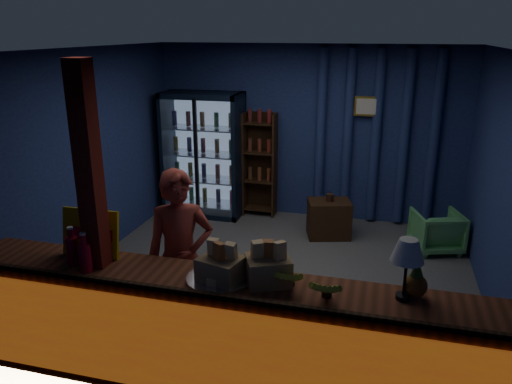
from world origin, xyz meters
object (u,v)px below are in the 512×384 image
at_px(shopkeeper, 181,259).
at_px(green_chair, 437,231).
at_px(table_lamp, 408,253).
at_px(pastry_tray, 219,277).

distance_m(shopkeeper, green_chair, 3.68).
bearing_deg(green_chair, table_lamp, 62.88).
bearing_deg(pastry_tray, shopkeeper, 136.53).
xyz_separation_m(shopkeeper, table_lamp, (1.91, -0.44, 0.49)).
height_order(shopkeeper, pastry_tray, shopkeeper).
bearing_deg(shopkeeper, green_chair, 24.02).
bearing_deg(green_chair, pastry_tray, 41.84).
height_order(green_chair, pastry_tray, pastry_tray).
height_order(shopkeeper, table_lamp, shopkeeper).
xyz_separation_m(pastry_tray, table_lamp, (1.37, 0.07, 0.34)).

